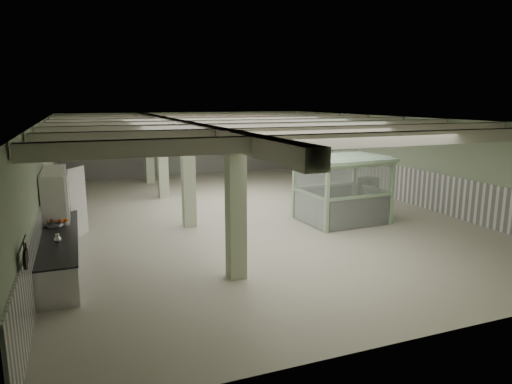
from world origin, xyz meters
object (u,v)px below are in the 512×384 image
object	(u,v)px
prep_counter	(60,251)
walkin_cooler	(57,207)
guard_booth	(342,177)
filing_cabinet	(368,196)

from	to	relation	value
prep_counter	walkin_cooler	distance (m)	2.28
prep_counter	guard_booth	xyz separation A→B (m)	(9.29, 1.46, 1.15)
walkin_cooler	filing_cabinet	xyz separation A→B (m)	(10.88, -0.18, -0.46)
prep_counter	walkin_cooler	bearing A→B (deg)	92.22
walkin_cooler	prep_counter	bearing A→B (deg)	-87.78
prep_counter	filing_cabinet	xyz separation A→B (m)	(10.80, 1.99, 0.25)
prep_counter	filing_cabinet	size ratio (longest dim) A/B	3.71
filing_cabinet	guard_booth	bearing A→B (deg)	179.44
prep_counter	guard_booth	bearing A→B (deg)	8.91
walkin_cooler	filing_cabinet	distance (m)	10.89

